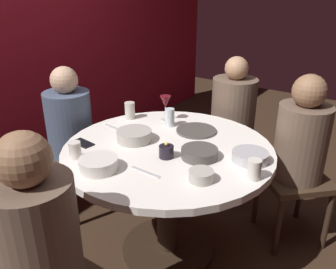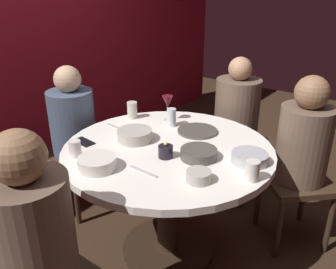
{
  "view_description": "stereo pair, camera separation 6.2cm",
  "coord_description": "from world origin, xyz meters",
  "px_view_note": "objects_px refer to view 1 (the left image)",
  "views": [
    {
      "loc": [
        -1.52,
        -1.05,
        1.64
      ],
      "look_at": [
        0.0,
        0.0,
        0.83
      ],
      "focal_mm": 37.77,
      "sensor_mm": 36.0,
      "label": 1
    },
    {
      "loc": [
        -1.48,
        -1.1,
        1.64
      ],
      "look_at": [
        0.0,
        0.0,
        0.83
      ],
      "focal_mm": 37.77,
      "sensor_mm": 36.0,
      "label": 2
    }
  ],
  "objects_px": {
    "seated_diner_front_right": "(301,143)",
    "cell_phone": "(83,143)",
    "dinner_plate": "(196,131)",
    "bowl_serving_large": "(250,156)",
    "bowl_small_white": "(199,153)",
    "bowl_rice_portion": "(134,136)",
    "cup_near_candle": "(254,169)",
    "seated_diner_right": "(233,112)",
    "cup_by_left_diner": "(130,111)",
    "cup_by_right_diner": "(170,117)",
    "dining_table": "(168,173)",
    "cup_center_front": "(75,150)",
    "seated_diner_left": "(37,236)",
    "bowl_salad_center": "(98,164)",
    "bowl_sauce_side": "(201,176)",
    "seated_diner_back": "(69,125)",
    "candle_holder": "(166,151)",
    "wine_glass": "(165,103)"
  },
  "relations": [
    {
      "from": "dinner_plate",
      "to": "dining_table",
      "type": "bearing_deg",
      "value": 176.53
    },
    {
      "from": "cell_phone",
      "to": "bowl_sauce_side",
      "type": "bearing_deg",
      "value": 98.92
    },
    {
      "from": "dining_table",
      "to": "cup_by_left_diner",
      "type": "distance_m",
      "value": 0.58
    },
    {
      "from": "candle_holder",
      "to": "bowl_small_white",
      "type": "xyz_separation_m",
      "value": [
        0.1,
        -0.15,
        -0.01
      ]
    },
    {
      "from": "cup_near_candle",
      "to": "bowl_rice_portion",
      "type": "bearing_deg",
      "value": 89.17
    },
    {
      "from": "seated_diner_front_right",
      "to": "bowl_sauce_side",
      "type": "height_order",
      "value": "seated_diner_front_right"
    },
    {
      "from": "bowl_sauce_side",
      "to": "bowl_salad_center",
      "type": "bearing_deg",
      "value": 113.18
    },
    {
      "from": "bowl_salad_center",
      "to": "bowl_rice_portion",
      "type": "bearing_deg",
      "value": 11.71
    },
    {
      "from": "candle_holder",
      "to": "cup_by_right_diner",
      "type": "distance_m",
      "value": 0.45
    },
    {
      "from": "bowl_sauce_side",
      "to": "cup_near_candle",
      "type": "relative_size",
      "value": 1.19
    },
    {
      "from": "seated_diner_left",
      "to": "seated_diner_right",
      "type": "distance_m",
      "value": 1.79
    },
    {
      "from": "dining_table",
      "to": "cup_near_candle",
      "type": "height_order",
      "value": "cup_near_candle"
    },
    {
      "from": "seated_diner_back",
      "to": "cell_phone",
      "type": "relative_size",
      "value": 7.94
    },
    {
      "from": "bowl_rice_portion",
      "to": "dinner_plate",
      "type": "bearing_deg",
      "value": -35.24
    },
    {
      "from": "bowl_serving_large",
      "to": "cup_by_right_diner",
      "type": "relative_size",
      "value": 1.62
    },
    {
      "from": "seated_diner_front_right",
      "to": "wine_glass",
      "type": "distance_m",
      "value": 0.91
    },
    {
      "from": "seated_diner_front_right",
      "to": "cell_phone",
      "type": "relative_size",
      "value": 8.16
    },
    {
      "from": "seated_diner_right",
      "to": "bowl_serving_large",
      "type": "bearing_deg",
      "value": 30.51
    },
    {
      "from": "bowl_rice_portion",
      "to": "cup_near_candle",
      "type": "distance_m",
      "value": 0.76
    },
    {
      "from": "cup_near_candle",
      "to": "bowl_small_white",
      "type": "bearing_deg",
      "value": 82.31
    },
    {
      "from": "dining_table",
      "to": "cup_by_right_diner",
      "type": "relative_size",
      "value": 10.24
    },
    {
      "from": "bowl_small_white",
      "to": "dinner_plate",
      "type": "bearing_deg",
      "value": 33.28
    },
    {
      "from": "bowl_serving_large",
      "to": "cup_center_front",
      "type": "distance_m",
      "value": 0.94
    },
    {
      "from": "seated_diner_left",
      "to": "bowl_sauce_side",
      "type": "distance_m",
      "value": 0.77
    },
    {
      "from": "seated_diner_left",
      "to": "bowl_salad_center",
      "type": "bearing_deg",
      "value": 16.16
    },
    {
      "from": "cup_near_candle",
      "to": "cup_by_left_diner",
      "type": "height_order",
      "value": "cup_by_left_diner"
    },
    {
      "from": "cup_by_left_diner",
      "to": "cup_by_right_diner",
      "type": "bearing_deg",
      "value": -81.15
    },
    {
      "from": "cup_by_left_diner",
      "to": "cell_phone",
      "type": "bearing_deg",
      "value": -175.26
    },
    {
      "from": "seated_diner_right",
      "to": "cup_by_left_diner",
      "type": "xyz_separation_m",
      "value": [
        -0.66,
        0.48,
        0.11
      ]
    },
    {
      "from": "dining_table",
      "to": "bowl_small_white",
      "type": "relative_size",
      "value": 6.09
    },
    {
      "from": "candle_holder",
      "to": "bowl_serving_large",
      "type": "xyz_separation_m",
      "value": [
        0.22,
        -0.39,
        -0.01
      ]
    },
    {
      "from": "bowl_sauce_side",
      "to": "cup_by_right_diner",
      "type": "relative_size",
      "value": 1.02
    },
    {
      "from": "seated_diner_back",
      "to": "cup_by_right_diner",
      "type": "distance_m",
      "value": 0.74
    },
    {
      "from": "cup_by_right_diner",
      "to": "dinner_plate",
      "type": "bearing_deg",
      "value": -85.47
    },
    {
      "from": "bowl_serving_large",
      "to": "cup_by_right_diner",
      "type": "distance_m",
      "value": 0.66
    },
    {
      "from": "dinner_plate",
      "to": "bowl_sauce_side",
      "type": "bearing_deg",
      "value": -147.18
    },
    {
      "from": "bowl_serving_large",
      "to": "cup_by_right_diner",
      "type": "bearing_deg",
      "value": 75.35
    },
    {
      "from": "seated_diner_right",
      "to": "seated_diner_front_right",
      "type": "xyz_separation_m",
      "value": [
        -0.29,
        -0.6,
        0.01
      ]
    },
    {
      "from": "dinner_plate",
      "to": "bowl_serving_large",
      "type": "xyz_separation_m",
      "value": [
        -0.18,
        -0.44,
        0.02
      ]
    },
    {
      "from": "cell_phone",
      "to": "bowl_small_white",
      "type": "xyz_separation_m",
      "value": [
        0.24,
        -0.66,
        0.02
      ]
    },
    {
      "from": "seated_diner_left",
      "to": "seated_diner_back",
      "type": "xyz_separation_m",
      "value": [
        0.9,
        0.86,
        -0.03
      ]
    },
    {
      "from": "wine_glass",
      "to": "cup_by_right_diner",
      "type": "height_order",
      "value": "wine_glass"
    },
    {
      "from": "bowl_serving_large",
      "to": "bowl_sauce_side",
      "type": "bearing_deg",
      "value": 160.6
    },
    {
      "from": "seated_diner_front_right",
      "to": "cup_by_right_diner",
      "type": "relative_size",
      "value": 9.57
    },
    {
      "from": "cell_phone",
      "to": "bowl_small_white",
      "type": "distance_m",
      "value": 0.7
    },
    {
      "from": "dinner_plate",
      "to": "bowl_rice_portion",
      "type": "height_order",
      "value": "bowl_rice_portion"
    },
    {
      "from": "dining_table",
      "to": "cup_center_front",
      "type": "height_order",
      "value": "cup_center_front"
    },
    {
      "from": "seated_diner_left",
      "to": "seated_diner_right",
      "type": "xyz_separation_m",
      "value": [
        1.79,
        -0.0,
        -0.02
      ]
    },
    {
      "from": "seated_diner_right",
      "to": "cup_by_left_diner",
      "type": "height_order",
      "value": "seated_diner_right"
    },
    {
      "from": "dinner_plate",
      "to": "cell_phone",
      "type": "bearing_deg",
      "value": 139.66
    }
  ]
}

